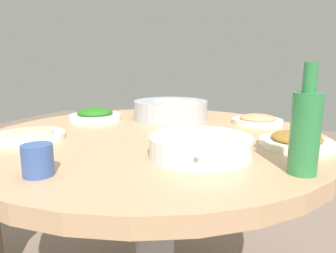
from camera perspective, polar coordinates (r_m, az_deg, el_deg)
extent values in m
cylinder|color=#99999E|center=(1.24, -2.40, -18.67)|extent=(0.15, 0.15, 0.66)
cylinder|color=tan|center=(1.10, -2.56, -2.55)|extent=(1.18, 1.18, 0.04)
cylinder|color=#B2B5BA|center=(1.37, 0.48, 2.98)|extent=(0.32, 0.32, 0.08)
ellipsoid|color=white|center=(1.37, 0.48, 3.15)|extent=(0.26, 0.26, 0.09)
cube|color=white|center=(1.28, 1.87, 4.39)|extent=(0.15, 0.14, 0.01)
cylinder|color=white|center=(0.85, 5.89, -3.55)|extent=(0.27, 0.27, 0.06)
cylinder|color=black|center=(0.85, 5.89, -3.83)|extent=(0.24, 0.24, 0.04)
cylinder|color=silver|center=(0.84, 5.92, -2.28)|extent=(0.09, 0.29, 0.01)
cylinder|color=white|center=(1.11, -23.61, -1.66)|extent=(0.22, 0.22, 0.02)
ellipsoid|color=#D2B583|center=(1.11, -23.67, -1.00)|extent=(0.15, 0.15, 0.03)
cylinder|color=silver|center=(1.33, 15.85, 0.92)|extent=(0.20, 0.20, 0.02)
ellipsoid|color=tan|center=(1.33, 15.88, 1.52)|extent=(0.14, 0.14, 0.03)
cylinder|color=white|center=(1.39, -13.02, 1.64)|extent=(0.22, 0.22, 0.02)
ellipsoid|color=#236619|center=(1.39, -13.06, 2.50)|extent=(0.15, 0.15, 0.04)
cylinder|color=silver|center=(1.02, 22.20, -2.83)|extent=(0.22, 0.22, 0.02)
ellipsoid|color=olive|center=(1.01, 22.27, -1.89)|extent=(0.15, 0.15, 0.03)
cylinder|color=#2D7C41|center=(0.76, 23.52, -1.26)|extent=(0.06, 0.06, 0.18)
cylinder|color=#2D7C41|center=(0.74, 24.31, 8.09)|extent=(0.03, 0.03, 0.06)
cylinder|color=#2A5E90|center=(1.59, -2.96, 3.71)|extent=(0.08, 0.08, 0.05)
cylinder|color=#375496|center=(0.76, -22.51, -5.64)|extent=(0.07, 0.07, 0.07)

